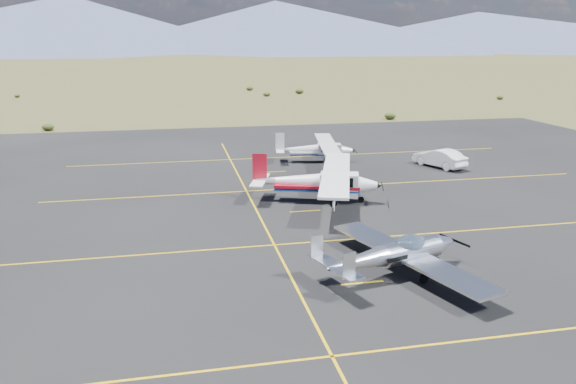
{
  "coord_description": "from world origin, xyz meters",
  "views": [
    {
      "loc": [
        -10.99,
        -25.48,
        10.65
      ],
      "look_at": [
        -4.31,
        6.55,
        1.6
      ],
      "focal_mm": 35.0,
      "sensor_mm": 36.0,
      "label": 1
    }
  ],
  "objects_px": {
    "aircraft_cessna": "(317,181)",
    "aircraft_plain": "(316,149)",
    "aircraft_low_wing": "(396,254)",
    "sedan": "(440,158)"
  },
  "relations": [
    {
      "from": "aircraft_cessna",
      "to": "aircraft_plain",
      "type": "height_order",
      "value": "aircraft_cessna"
    },
    {
      "from": "sedan",
      "to": "aircraft_plain",
      "type": "bearing_deg",
      "value": -45.92
    },
    {
      "from": "aircraft_low_wing",
      "to": "aircraft_plain",
      "type": "height_order",
      "value": "aircraft_plain"
    },
    {
      "from": "aircraft_plain",
      "to": "sedan",
      "type": "height_order",
      "value": "aircraft_plain"
    },
    {
      "from": "aircraft_plain",
      "to": "sedan",
      "type": "relative_size",
      "value": 2.18
    },
    {
      "from": "aircraft_cessna",
      "to": "sedan",
      "type": "bearing_deg",
      "value": 49.62
    },
    {
      "from": "aircraft_low_wing",
      "to": "aircraft_plain",
      "type": "xyz_separation_m",
      "value": [
        2.5,
        24.46,
        0.1
      ]
    },
    {
      "from": "aircraft_cessna",
      "to": "sedan",
      "type": "distance_m",
      "value": 15.02
    },
    {
      "from": "aircraft_low_wing",
      "to": "sedan",
      "type": "relative_size",
      "value": 2.14
    },
    {
      "from": "sedan",
      "to": "aircraft_low_wing",
      "type": "bearing_deg",
      "value": 35.82
    }
  ]
}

